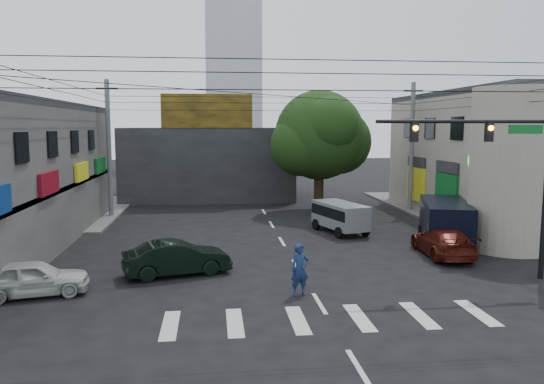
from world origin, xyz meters
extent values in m
plane|color=black|center=(0.00, 0.00, 0.00)|extent=(160.00, 160.00, 0.00)
cube|color=#514F4C|center=(-18.00, 18.00, 0.07)|extent=(16.00, 16.00, 0.15)
cube|color=#514F4C|center=(18.00, 18.00, 0.07)|extent=(16.00, 16.00, 0.15)
cube|color=gray|center=(18.00, 13.00, 4.00)|extent=(14.00, 18.00, 8.00)
cylinder|color=gray|center=(11.00, 4.00, 4.00)|extent=(4.00, 4.00, 8.00)
cube|color=#232326|center=(-4.00, 26.00, 3.00)|extent=(14.00, 10.00, 6.00)
cube|color=olive|center=(-4.00, 21.10, 7.30)|extent=(7.00, 0.30, 2.60)
cube|color=silver|center=(0.00, 70.00, 22.00)|extent=(9.00, 9.00, 44.00)
cylinder|color=black|center=(4.00, 17.00, 2.20)|extent=(0.70, 0.70, 4.40)
sphere|color=black|center=(4.00, 17.00, 5.50)|extent=(6.40, 6.40, 6.40)
cylinder|color=black|center=(6.00, -1.00, 6.30)|extent=(7.00, 0.14, 0.14)
cube|color=black|center=(7.00, -1.00, 5.90)|extent=(0.28, 0.22, 0.75)
cube|color=black|center=(4.00, -1.00, 5.90)|extent=(0.28, 0.22, 0.75)
sphere|color=orange|center=(7.00, -1.14, 6.05)|extent=(0.20, 0.20, 0.20)
sphere|color=orange|center=(4.00, -1.14, 6.05)|extent=(0.20, 0.20, 0.20)
cube|color=#0D5F22|center=(8.50, -1.00, 6.00)|extent=(1.40, 0.06, 0.35)
cylinder|color=#59595B|center=(-10.50, 16.00, 4.60)|extent=(0.32, 0.32, 9.20)
cylinder|color=#59595B|center=(10.50, 16.00, 4.60)|extent=(0.32, 0.32, 9.20)
imported|color=black|center=(-5.14, 1.18, 0.72)|extent=(3.76, 5.13, 1.43)
imported|color=beige|center=(-10.15, -1.00, 0.66)|extent=(3.05, 4.47, 1.32)
imported|color=#48120A|center=(7.18, 3.07, 0.69)|extent=(2.53, 4.97, 1.37)
imported|color=#15254A|center=(-0.53, -2.00, 0.95)|extent=(0.91, 0.78, 1.90)
camera|label=1|loc=(-3.62, -20.48, 6.11)|focal=35.00mm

